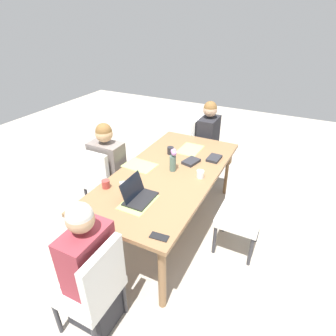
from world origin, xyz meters
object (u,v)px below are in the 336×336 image
object	(u,v)px
chair_far_left_near	(102,178)
person_far_left_near	(109,174)
chair_near_right_near	(242,207)
book_blue_cover	(191,161)
person_head_right_left_far	(207,144)
phone_silver	(124,185)
phone_black	(159,237)
chair_head_left_left_mid	(94,286)
person_head_left_left_mid	(91,274)
coffee_mug_near_right	(200,174)
laptop_head_left_left_mid	(138,195)
coffee_mug_near_left	(170,151)
dining_table	(168,177)
flower_vase	(173,159)
chair_head_right_left_far	(204,144)
book_red_cover	(214,158)
coffee_mug_centre_left	(106,184)

from	to	relation	value
chair_far_left_near	person_far_left_near	distance (m)	0.10
chair_near_right_near	book_blue_cover	distance (m)	0.77
person_far_left_near	person_head_right_left_far	world-z (taller)	same
book_blue_cover	phone_silver	world-z (taller)	book_blue_cover
chair_far_left_near	phone_black	size ratio (longest dim) A/B	6.00
person_far_left_near	phone_black	bearing A→B (deg)	-126.98
chair_head_left_left_mid	person_head_left_left_mid	world-z (taller)	person_head_left_left_mid
person_far_left_near	phone_silver	bearing A→B (deg)	-127.55
coffee_mug_near_right	book_blue_cover	xyz separation A→B (m)	(0.26, 0.21, -0.02)
phone_black	laptop_head_left_left_mid	bearing A→B (deg)	-45.67
chair_near_right_near	chair_head_left_left_mid	bearing A→B (deg)	152.16
person_head_right_left_far	coffee_mug_near_left	size ratio (longest dim) A/B	13.17
dining_table	person_head_right_left_far	xyz separation A→B (m)	(1.35, 0.00, -0.15)
person_head_left_left_mid	laptop_head_left_left_mid	distance (m)	0.79
person_far_left_near	flower_vase	size ratio (longest dim) A/B	4.58
chair_head_right_left_far	person_head_left_left_mid	bearing A→B (deg)	-178.56
book_red_cover	book_blue_cover	bearing A→B (deg)	135.26
coffee_mug_near_left	phone_black	distance (m)	1.46
coffee_mug_centre_left	coffee_mug_near_right	bearing A→B (deg)	-52.12
book_blue_cover	phone_silver	xyz separation A→B (m)	(-0.75, 0.43, -0.01)
coffee_mug_near_left	coffee_mug_centre_left	world-z (taller)	coffee_mug_near_left
dining_table	coffee_mug_near_right	world-z (taller)	coffee_mug_near_right
book_red_cover	laptop_head_left_left_mid	bearing A→B (deg)	162.39
chair_near_right_near	book_blue_cover	xyz separation A→B (m)	(0.23, 0.69, 0.27)
chair_head_right_left_far	flower_vase	distance (m)	1.41
chair_far_left_near	book_red_cover	size ratio (longest dim) A/B	4.50
person_head_right_left_far	flower_vase	size ratio (longest dim) A/B	4.58
chair_head_left_left_mid	coffee_mug_centre_left	size ratio (longest dim) A/B	10.73
chair_head_left_left_mid	coffee_mug_near_left	world-z (taller)	chair_head_left_left_mid
person_far_left_near	coffee_mug_centre_left	distance (m)	0.70
person_far_left_near	person_head_left_left_mid	xyz separation A→B (m)	(-1.28, -0.80, 0.00)
coffee_mug_centre_left	book_blue_cover	distance (m)	1.03
coffee_mug_near_left	dining_table	bearing A→B (deg)	-157.43
coffee_mug_near_right	coffee_mug_centre_left	xyz separation A→B (m)	(-0.60, 0.78, 0.00)
flower_vase	phone_black	xyz separation A→B (m)	(-0.99, -0.36, -0.13)
chair_far_left_near	chair_head_left_left_mid	size ratio (longest dim) A/B	1.00
dining_table	coffee_mug_near_left	bearing A→B (deg)	22.57
coffee_mug_near_left	phone_black	bearing A→B (deg)	-157.39
dining_table	phone_silver	distance (m)	0.53
chair_head_left_left_mid	coffee_mug_near_right	world-z (taller)	chair_head_left_left_mid
phone_silver	chair_head_right_left_far	bearing A→B (deg)	-51.99
person_head_right_left_far	coffee_mug_near_right	xyz separation A→B (m)	(-1.30, -0.36, 0.27)
coffee_mug_centre_left	chair_far_left_near	bearing A→B (deg)	45.26
person_head_left_left_mid	phone_silver	xyz separation A→B (m)	(0.88, 0.27, 0.23)
laptop_head_left_left_mid	coffee_mug_centre_left	size ratio (longest dim) A/B	3.82
person_head_right_left_far	book_red_cover	bearing A→B (deg)	-156.52
chair_head_left_left_mid	person_head_right_left_far	bearing A→B (deg)	1.44
chair_near_right_near	flower_vase	bearing A→B (deg)	91.74
coffee_mug_near_right	book_red_cover	world-z (taller)	coffee_mug_near_right
chair_head_left_left_mid	book_red_cover	world-z (taller)	chair_head_left_left_mid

